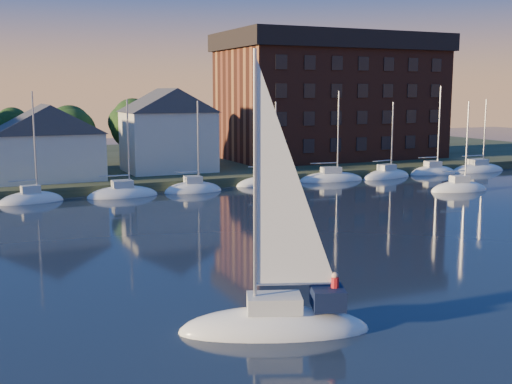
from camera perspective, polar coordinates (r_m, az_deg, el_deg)
shoreline_land at (r=91.54m, az=-15.45°, el=2.08°), size 160.00×50.00×2.00m
wooden_dock at (r=69.11m, az=-12.43°, el=0.05°), size 120.00×3.00×1.00m
clubhouse_centre at (r=72.50m, az=-18.05°, el=4.31°), size 11.55×8.40×8.08m
clubhouse_east at (r=77.20m, az=-7.84°, el=5.57°), size 10.50×8.40×9.80m
condo_block at (r=93.14m, az=6.70°, el=8.49°), size 31.00×17.00×17.40m
tree_line at (r=79.56m, az=-12.86°, el=6.37°), size 93.40×5.40×8.90m
moored_fleet at (r=67.16m, az=-8.55°, el=-0.01°), size 95.50×2.40×12.05m
hero_sailboat at (r=28.66m, az=1.91°, el=-11.22°), size 8.83×5.55×13.28m
drifting_sailboat_right at (r=71.06m, az=17.60°, el=0.16°), size 6.75×3.32×10.50m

